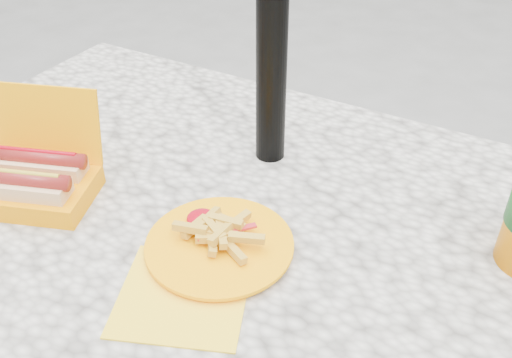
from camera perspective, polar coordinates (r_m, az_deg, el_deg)
The scene contains 3 objects.
picnic_table at distance 0.96m, azimuth -3.23°, elevation -7.60°, with size 1.20×0.80×0.75m.
hotdog_box at distance 0.95m, azimuth -21.66°, elevation 0.05°, with size 0.23×0.21×0.16m.
fries_plate at distance 0.80m, azimuth -4.00°, elevation -6.78°, with size 0.21×0.30×0.04m.
Camera 1 is at (0.39, -0.58, 1.30)m, focal length 40.00 mm.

